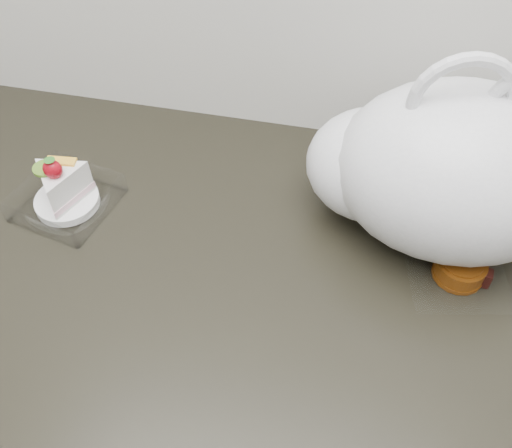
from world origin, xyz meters
TOP-DOWN VIEW (x-y plane):
  - counter at (0.00, 1.69)m, footprint 2.04×0.64m
  - cake_tray at (-0.28, 1.73)m, footprint 0.16×0.16m
  - mooncake_wrap at (0.31, 1.73)m, footprint 0.16×0.16m
  - plastic_bag at (0.25, 1.80)m, footprint 0.37×0.26m

SIDE VIEW (x-z plane):
  - counter at x=0.00m, z-range 0.00..0.90m
  - mooncake_wrap at x=0.31m, z-range 0.90..0.93m
  - cake_tray at x=-0.28m, z-range 0.88..0.98m
  - plastic_bag at x=0.25m, z-range 0.87..1.17m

